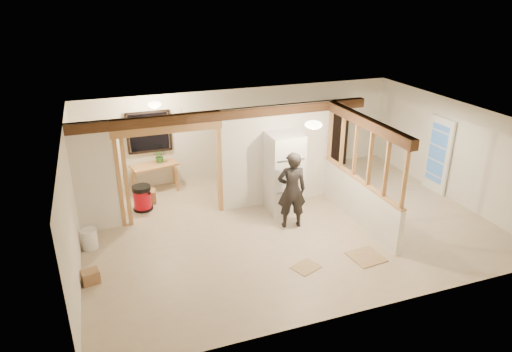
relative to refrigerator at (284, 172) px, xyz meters
name	(u,v)px	position (x,y,z in m)	size (l,w,h in m)	color
floor	(287,224)	(-0.22, -0.76, -0.97)	(9.00, 6.50, 0.01)	#C4AE92
ceiling	(290,119)	(-0.22, -0.76, 1.54)	(9.00, 6.50, 0.01)	white
wall_back	(243,132)	(-0.22, 2.49, 0.29)	(9.00, 0.01, 2.50)	silver
wall_front	(370,247)	(-0.22, -4.01, 0.29)	(9.00, 0.01, 2.50)	silver
wall_left	(71,204)	(-4.72, -0.76, 0.29)	(0.01, 6.50, 2.50)	silver
wall_right	(453,151)	(4.28, -0.76, 0.29)	(0.01, 6.50, 2.50)	silver
partition_left_stub	(94,178)	(-4.27, 0.44, 0.29)	(0.90, 0.12, 2.50)	silver
partition_center	(276,155)	(-0.02, 0.44, 0.29)	(2.80, 0.12, 2.50)	silver
doorway_frame	(171,174)	(-2.62, 0.44, 0.14)	(2.46, 0.14, 2.20)	tan
header_beam_back	(228,114)	(-1.22, 0.44, 1.42)	(7.00, 0.18, 0.22)	#51311C
header_beam_right	(366,122)	(1.38, -1.16, 1.42)	(0.18, 3.30, 0.22)	#51311C
pony_wall	(358,201)	(1.38, -1.16, -0.46)	(0.12, 3.20, 1.00)	silver
stud_partition	(363,154)	(1.38, -1.16, 0.70)	(0.14, 3.20, 1.32)	tan
window_back	(149,132)	(-2.82, 2.41, 0.59)	(1.12, 0.10, 1.10)	black
french_door	(438,155)	(4.20, -0.36, 0.04)	(0.12, 0.86, 2.00)	white
ceiling_dome_main	(314,125)	(0.08, -1.26, 1.52)	(0.36, 0.36, 0.16)	#FFEABF
ceiling_dome_util	(155,104)	(-2.72, 1.54, 1.52)	(0.32, 0.32, 0.14)	#FFEABF
hanging_bulb	(182,122)	(-2.22, 0.84, 1.22)	(0.07, 0.07, 0.07)	#FFD88C
refrigerator	(284,172)	(0.00, 0.00, 0.00)	(0.79, 0.77, 1.92)	white
woman	(292,190)	(-0.18, -0.87, -0.07)	(0.65, 0.43, 1.79)	black
work_table	(155,177)	(-2.80, 2.15, -0.59)	(1.18, 0.59, 0.74)	tan
potted_plant	(160,156)	(-2.61, 2.23, -0.04)	(0.32, 0.28, 0.36)	#33763A
shop_vac	(142,198)	(-3.26, 1.10, -0.64)	(0.49, 0.49, 0.64)	#B40816
bookshelf	(332,135)	(2.50, 2.27, -0.03)	(0.93, 0.31, 1.86)	black
bucket	(89,239)	(-4.53, -0.33, -0.75)	(0.33, 0.33, 0.42)	white
box_util_a	(148,196)	(-3.09, 1.46, -0.80)	(0.38, 0.33, 0.33)	#966D48
box_util_b	(105,206)	(-4.15, 1.34, -0.83)	(0.28, 0.28, 0.26)	#966D48
box_front	(91,277)	(-4.54, -1.62, -0.84)	(0.31, 0.25, 0.25)	#966D48
floor_panel_near	(366,257)	(0.74, -2.60, -0.95)	(0.63, 0.63, 0.02)	tan
floor_panel_far	(306,267)	(-0.57, -2.52, -0.95)	(0.51, 0.41, 0.02)	tan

